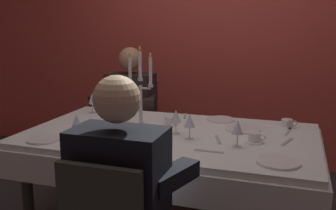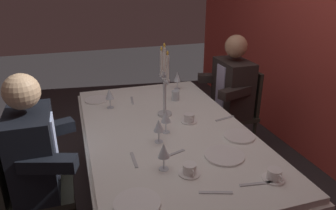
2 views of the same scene
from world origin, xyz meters
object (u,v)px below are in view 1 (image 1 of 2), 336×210
(coffee_cup_2, at_px, (254,138))
(dinner_plate_3, at_px, (43,139))
(dinner_plate_2, at_px, (243,129))
(wine_glass_1, at_px, (176,117))
(seated_diner_0, at_px, (131,102))
(dinner_plate_0, at_px, (221,120))
(wine_glass_0, at_px, (190,121))
(wine_glass_3, at_px, (77,122))
(candelabra, at_px, (140,96))
(seated_diner_1, at_px, (119,186))
(dinner_plate_1, at_px, (278,162))
(wine_glass_4, at_px, (92,99))
(wine_glass_2, at_px, (238,128))
(dining_table, at_px, (170,149))
(coffee_cup_1, at_px, (170,121))
(coffee_cup_0, at_px, (287,124))
(water_tumbler_0, at_px, (117,113))

(coffee_cup_2, bearing_deg, dinner_plate_3, -163.17)
(dinner_plate_2, relative_size, coffee_cup_2, 1.82)
(wine_glass_1, relative_size, seated_diner_0, 0.13)
(wine_glass_1, bearing_deg, dinner_plate_0, 64.58)
(wine_glass_0, distance_m, wine_glass_3, 0.70)
(dinner_plate_2, bearing_deg, wine_glass_0, -131.56)
(candelabra, distance_m, dinner_plate_0, 0.66)
(dinner_plate_3, bearing_deg, seated_diner_1, -32.33)
(dinner_plate_0, xyz_separation_m, dinner_plate_2, (0.19, -0.21, 0.00))
(dinner_plate_1, relative_size, wine_glass_4, 1.39)
(wine_glass_0, xyz_separation_m, seated_diner_0, (-0.83, 0.99, -0.12))
(candelabra, height_order, wine_glass_2, candelabra)
(candelabra, distance_m, dinner_plate_3, 0.70)
(seated_diner_1, bearing_deg, wine_glass_3, 134.58)
(wine_glass_4, xyz_separation_m, seated_diner_1, (0.82, -1.23, -0.12))
(dining_table, height_order, dinner_plate_0, dinner_plate_0)
(wine_glass_3, relative_size, seated_diner_1, 0.13)
(dinner_plate_2, xyz_separation_m, wine_glass_0, (-0.29, -0.33, 0.11))
(dinner_plate_3, distance_m, wine_glass_0, 0.92)
(wine_glass_0, relative_size, wine_glass_3, 1.00)
(coffee_cup_2, bearing_deg, wine_glass_1, 177.71)
(wine_glass_3, bearing_deg, dining_table, 33.13)
(dinner_plate_3, bearing_deg, dining_table, 31.19)
(wine_glass_0, relative_size, coffee_cup_1, 1.24)
(seated_diner_1, bearing_deg, dining_table, 93.18)
(dinner_plate_0, height_order, coffee_cup_1, coffee_cup_1)
(wine_glass_4, relative_size, seated_diner_0, 0.13)
(dinner_plate_0, bearing_deg, wine_glass_3, -135.26)
(dinner_plate_3, distance_m, coffee_cup_0, 1.63)
(dining_table, bearing_deg, coffee_cup_1, 107.22)
(dinner_plate_0, height_order, coffee_cup_2, coffee_cup_2)
(wine_glass_1, distance_m, coffee_cup_2, 0.52)
(wine_glass_0, bearing_deg, wine_glass_4, 154.43)
(wine_glass_3, height_order, wine_glass_4, same)
(dinner_plate_0, height_order, dinner_plate_1, same)
(seated_diner_0, bearing_deg, dinner_plate_3, -90.96)
(dinner_plate_0, distance_m, seated_diner_0, 1.04)
(wine_glass_3, relative_size, seated_diner_0, 0.13)
(dinner_plate_3, bearing_deg, water_tumbler_0, 73.65)
(dinner_plate_0, distance_m, wine_glass_1, 0.51)
(wine_glass_2, height_order, coffee_cup_1, wine_glass_2)
(dinner_plate_0, xyz_separation_m, wine_glass_3, (-0.76, -0.76, 0.11))
(wine_glass_2, xyz_separation_m, wine_glass_3, (-0.97, -0.17, 0.00))
(dining_table, distance_m, seated_diner_0, 1.12)
(dinner_plate_0, bearing_deg, coffee_cup_1, -143.69)
(coffee_cup_0, distance_m, coffee_cup_2, 0.45)
(dinner_plate_3, xyz_separation_m, wine_glass_4, (-0.08, 0.76, 0.11))
(wine_glass_2, distance_m, seated_diner_0, 1.55)
(dinner_plate_3, bearing_deg, coffee_cup_0, 28.93)
(dinner_plate_3, distance_m, wine_glass_1, 0.85)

